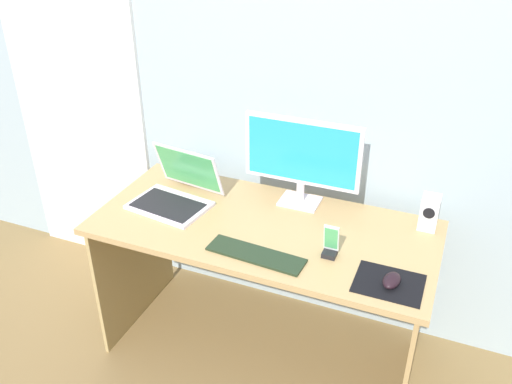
{
  "coord_description": "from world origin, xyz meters",
  "views": [
    {
      "loc": [
        0.71,
        -1.82,
        2.01
      ],
      "look_at": [
        -0.03,
        -0.02,
        0.9
      ],
      "focal_mm": 38.02,
      "sensor_mm": 36.0,
      "label": 1
    }
  ],
  "objects_px": {
    "mouse": "(392,280)",
    "phone_in_dock": "(331,245)",
    "monitor": "(302,157)",
    "keyboard_external": "(256,255)",
    "laptop": "(176,193)",
    "speaker_right": "(429,212)",
    "fishbowl": "(190,167)"
  },
  "relations": [
    {
      "from": "phone_in_dock",
      "to": "monitor",
      "type": "bearing_deg",
      "value": 124.82
    },
    {
      "from": "fishbowl",
      "to": "mouse",
      "type": "xyz_separation_m",
      "value": [
        1.07,
        -0.44,
        -0.05
      ]
    },
    {
      "from": "speaker_right",
      "to": "fishbowl",
      "type": "bearing_deg",
      "value": -179.91
    },
    {
      "from": "mouse",
      "to": "monitor",
      "type": "bearing_deg",
      "value": 147.41
    },
    {
      "from": "mouse",
      "to": "phone_in_dock",
      "type": "height_order",
      "value": "phone_in_dock"
    },
    {
      "from": "monitor",
      "to": "mouse",
      "type": "bearing_deg",
      "value": -41.23
    },
    {
      "from": "keyboard_external",
      "to": "mouse",
      "type": "bearing_deg",
      "value": 6.18
    },
    {
      "from": "speaker_right",
      "to": "fishbowl",
      "type": "xyz_separation_m",
      "value": [
        -1.14,
        -0.0,
        -0.0
      ]
    },
    {
      "from": "monitor",
      "to": "mouse",
      "type": "xyz_separation_m",
      "value": [
        0.5,
        -0.43,
        -0.21
      ]
    },
    {
      "from": "monitor",
      "to": "keyboard_external",
      "type": "bearing_deg",
      "value": -93.95
    },
    {
      "from": "monitor",
      "to": "phone_in_dock",
      "type": "height_order",
      "value": "monitor"
    },
    {
      "from": "mouse",
      "to": "speaker_right",
      "type": "bearing_deg",
      "value": 89.29
    },
    {
      "from": "speaker_right",
      "to": "mouse",
      "type": "bearing_deg",
      "value": -99.35
    },
    {
      "from": "mouse",
      "to": "phone_in_dock",
      "type": "xyz_separation_m",
      "value": [
        -0.26,
        0.09,
        0.03
      ]
    },
    {
      "from": "monitor",
      "to": "mouse",
      "type": "height_order",
      "value": "monitor"
    },
    {
      "from": "speaker_right",
      "to": "fishbowl",
      "type": "height_order",
      "value": "speaker_right"
    },
    {
      "from": "laptop",
      "to": "mouse",
      "type": "height_order",
      "value": "laptop"
    },
    {
      "from": "laptop",
      "to": "phone_in_dock",
      "type": "bearing_deg",
      "value": -9.63
    },
    {
      "from": "mouse",
      "to": "fishbowl",
      "type": "bearing_deg",
      "value": 166.3
    },
    {
      "from": "monitor",
      "to": "phone_in_dock",
      "type": "distance_m",
      "value": 0.46
    },
    {
      "from": "keyboard_external",
      "to": "laptop",
      "type": "bearing_deg",
      "value": 157.52
    },
    {
      "from": "laptop",
      "to": "keyboard_external",
      "type": "xyz_separation_m",
      "value": [
        0.5,
        -0.24,
        -0.04
      ]
    },
    {
      "from": "speaker_right",
      "to": "phone_in_dock",
      "type": "distance_m",
      "value": 0.48
    },
    {
      "from": "mouse",
      "to": "phone_in_dock",
      "type": "distance_m",
      "value": 0.27
    },
    {
      "from": "fishbowl",
      "to": "phone_in_dock",
      "type": "bearing_deg",
      "value": -23.18
    },
    {
      "from": "monitor",
      "to": "keyboard_external",
      "type": "height_order",
      "value": "monitor"
    },
    {
      "from": "keyboard_external",
      "to": "phone_in_dock",
      "type": "xyz_separation_m",
      "value": [
        0.27,
        0.11,
        0.04
      ]
    },
    {
      "from": "laptop",
      "to": "mouse",
      "type": "xyz_separation_m",
      "value": [
        1.02,
        -0.22,
        -0.03
      ]
    },
    {
      "from": "monitor",
      "to": "laptop",
      "type": "bearing_deg",
      "value": -158.11
    },
    {
      "from": "keyboard_external",
      "to": "mouse",
      "type": "height_order",
      "value": "mouse"
    },
    {
      "from": "laptop",
      "to": "keyboard_external",
      "type": "distance_m",
      "value": 0.56
    },
    {
      "from": "laptop",
      "to": "phone_in_dock",
      "type": "xyz_separation_m",
      "value": [
        0.77,
        -0.13,
        -0.0
      ]
    }
  ]
}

